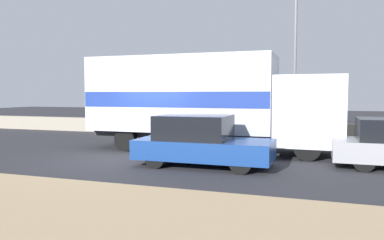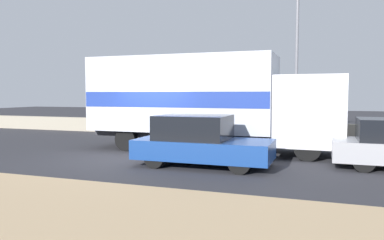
{
  "view_description": "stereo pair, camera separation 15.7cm",
  "coord_description": "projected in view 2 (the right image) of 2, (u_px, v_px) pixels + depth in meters",
  "views": [
    {
      "loc": [
        5.58,
        -10.95,
        2.15
      ],
      "look_at": [
        1.55,
        1.03,
        1.26
      ],
      "focal_mm": 35.0,
      "sensor_mm": 36.0,
      "label": 1
    },
    {
      "loc": [
        5.73,
        -10.9,
        2.15
      ],
      "look_at": [
        1.55,
        1.03,
        1.26
      ],
      "focal_mm": 35.0,
      "sensor_mm": 36.0,
      "label": 2
    }
  ],
  "objects": [
    {
      "name": "car_hatchback",
      "position": [
        200.0,
        141.0,
        11.12
      ],
      "size": [
        4.02,
        1.81,
        1.51
      ],
      "color": "navy",
      "rests_on": "ground_plane"
    },
    {
      "name": "street_lamp",
      "position": [
        297.0,
        55.0,
        17.13
      ],
      "size": [
        0.56,
        0.28,
        6.73
      ],
      "color": "slate",
      "rests_on": "ground_plane"
    },
    {
      "name": "stone_wall_backdrop",
      "position": [
        204.0,
        128.0,
        19.19
      ],
      "size": [
        60.0,
        0.35,
        0.78
      ],
      "color": "#A39984",
      "rests_on": "ground_plane"
    },
    {
      "name": "ground_plane",
      "position": [
        137.0,
        159.0,
        12.3
      ],
      "size": [
        80.0,
        80.0,
        0.0
      ],
      "primitive_type": "plane",
      "color": "#2D2D33"
    },
    {
      "name": "box_truck",
      "position": [
        203.0,
        99.0,
        13.99
      ],
      "size": [
        9.25,
        2.53,
        3.53
      ],
      "color": "silver",
      "rests_on": "ground_plane"
    }
  ]
}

